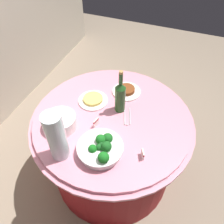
% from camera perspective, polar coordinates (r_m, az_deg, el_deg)
% --- Properties ---
extents(ground_plane, '(6.00, 6.00, 0.00)m').
position_cam_1_polar(ground_plane, '(2.19, 0.00, -14.31)').
color(ground_plane, gray).
extents(buffet_table, '(1.16, 1.16, 0.74)m').
position_cam_1_polar(buffet_table, '(1.88, 0.00, -8.73)').
color(buffet_table, maroon).
rests_on(buffet_table, ground_plane).
extents(broccoli_bowl, '(0.28, 0.28, 0.12)m').
position_cam_1_polar(broccoli_bowl, '(1.37, -2.81, -9.12)').
color(broccoli_bowl, white).
rests_on(broccoli_bowl, buffet_table).
extents(plate_stack, '(0.21, 0.21, 0.09)m').
position_cam_1_polar(plate_stack, '(1.54, -12.78, -2.40)').
color(plate_stack, white).
rests_on(plate_stack, buffet_table).
extents(wine_bottle, '(0.07, 0.07, 0.34)m').
position_cam_1_polar(wine_bottle, '(1.55, 2.07, 4.00)').
color(wine_bottle, '#224E1F').
rests_on(wine_bottle, buffet_table).
extents(decorative_fruit_vase, '(0.11, 0.11, 0.34)m').
position_cam_1_polar(decorative_fruit_vase, '(1.31, -13.74, -6.30)').
color(decorative_fruit_vase, silver).
rests_on(decorative_fruit_vase, buffet_table).
extents(serving_tongs, '(0.17, 0.10, 0.01)m').
position_cam_1_polar(serving_tongs, '(1.59, 3.84, -1.20)').
color(serving_tongs, silver).
rests_on(serving_tongs, buffet_table).
extents(food_plate_stir_fry, '(0.22, 0.22, 0.04)m').
position_cam_1_polar(food_plate_stir_fry, '(1.77, 3.66, 5.38)').
color(food_plate_stir_fry, white).
rests_on(food_plate_stir_fry, buffet_table).
extents(food_plate_noodles, '(0.22, 0.22, 0.03)m').
position_cam_1_polar(food_plate_noodles, '(1.70, -4.78, 3.09)').
color(food_plate_noodles, white).
rests_on(food_plate_noodles, buffet_table).
extents(label_placard_front, '(0.05, 0.02, 0.05)m').
position_cam_1_polar(label_placard_front, '(1.52, -4.06, -2.59)').
color(label_placard_front, white).
rests_on(label_placard_front, buffet_table).
extents(label_placard_mid, '(0.05, 0.03, 0.05)m').
position_cam_1_polar(label_placard_mid, '(1.38, 7.73, -10.40)').
color(label_placard_mid, white).
rests_on(label_placard_mid, buffet_table).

